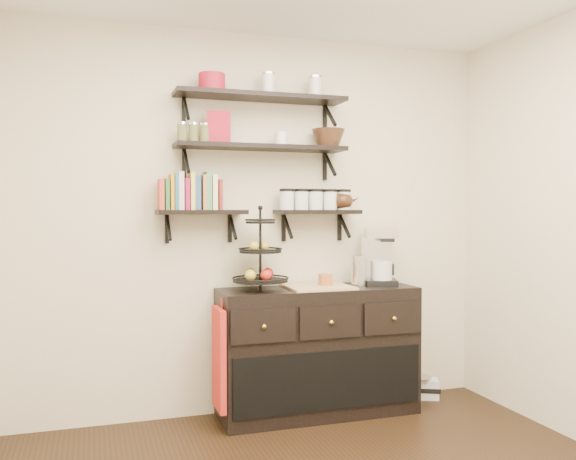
{
  "coord_description": "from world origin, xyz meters",
  "views": [
    {
      "loc": [
        -1.14,
        -2.49,
        1.46
      ],
      "look_at": [
        0.04,
        1.15,
        1.32
      ],
      "focal_mm": 38.0,
      "sensor_mm": 36.0,
      "label": 1
    }
  ],
  "objects_px": {
    "coffee_maker": "(379,258)",
    "radio": "(420,387)",
    "sideboard": "(318,351)",
    "fruit_stand": "(261,262)"
  },
  "relations": [
    {
      "from": "sideboard",
      "to": "radio",
      "type": "xyz_separation_m",
      "value": [
        0.88,
        0.1,
        -0.37
      ]
    },
    {
      "from": "coffee_maker",
      "to": "radio",
      "type": "distance_m",
      "value": 1.09
    },
    {
      "from": "coffee_maker",
      "to": "fruit_stand",
      "type": "bearing_deg",
      "value": -159.48
    },
    {
      "from": "fruit_stand",
      "to": "coffee_maker",
      "type": "relative_size",
      "value": 1.32
    },
    {
      "from": "coffee_maker",
      "to": "radio",
      "type": "relative_size",
      "value": 1.35
    },
    {
      "from": "coffee_maker",
      "to": "radio",
      "type": "bearing_deg",
      "value": 29.46
    },
    {
      "from": "sideboard",
      "to": "fruit_stand",
      "type": "distance_m",
      "value": 0.76
    },
    {
      "from": "sideboard",
      "to": "fruit_stand",
      "type": "bearing_deg",
      "value": 179.41
    },
    {
      "from": "radio",
      "to": "sideboard",
      "type": "bearing_deg",
      "value": -149.0
    },
    {
      "from": "fruit_stand",
      "to": "radio",
      "type": "height_order",
      "value": "fruit_stand"
    }
  ]
}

